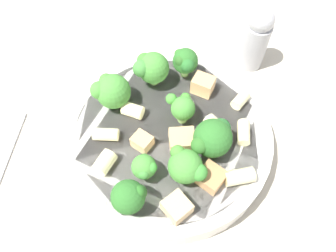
{
  "coord_description": "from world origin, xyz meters",
  "views": [
    {
      "loc": [
        -0.12,
        -0.14,
        0.34
      ],
      "look_at": [
        0.0,
        0.0,
        0.04
      ],
      "focal_mm": 35.0,
      "sensor_mm": 36.0,
      "label": 1
    }
  ],
  "objects_px": {
    "rigatoni_5": "(244,132)",
    "chicken_chunk_0": "(142,142)",
    "pasta_bowl": "(168,137)",
    "broccoli_floret_3": "(186,166)",
    "pepper_shaker": "(256,38)",
    "broccoli_floret_2": "(180,105)",
    "chicken_chunk_2": "(203,85)",
    "rigatoni_3": "(105,162)",
    "broccoli_floret_1": "(185,62)",
    "broccoli_floret_5": "(111,91)",
    "broccoli_floret_4": "(213,137)",
    "broccoli_floret_0": "(129,196)",
    "rigatoni_0": "(239,177)",
    "chicken_chunk_3": "(180,142)",
    "rigatoni_6": "(133,110)",
    "broccoli_floret_6": "(151,68)",
    "broccoli_floret_7": "(144,167)",
    "rigatoni_2": "(216,128)",
    "rigatoni_4": "(241,100)",
    "chicken_chunk_4": "(211,177)",
    "chicken_chunk_1": "(177,207)",
    "rigatoni_1": "(106,134)"
  },
  "relations": [
    {
      "from": "rigatoni_4",
      "to": "rigatoni_2",
      "type": "bearing_deg",
      "value": -171.1
    },
    {
      "from": "broccoli_floret_4",
      "to": "pepper_shaker",
      "type": "bearing_deg",
      "value": 24.0
    },
    {
      "from": "broccoli_floret_1",
      "to": "pepper_shaker",
      "type": "bearing_deg",
      "value": -13.38
    },
    {
      "from": "rigatoni_5",
      "to": "pepper_shaker",
      "type": "xyz_separation_m",
      "value": [
        0.11,
        0.08,
        0.01
      ]
    },
    {
      "from": "rigatoni_0",
      "to": "chicken_chunk_0",
      "type": "bearing_deg",
      "value": 115.68
    },
    {
      "from": "rigatoni_3",
      "to": "chicken_chunk_2",
      "type": "height_order",
      "value": "chicken_chunk_2"
    },
    {
      "from": "chicken_chunk_0",
      "to": "chicken_chunk_3",
      "type": "distance_m",
      "value": 0.04
    },
    {
      "from": "rigatoni_6",
      "to": "rigatoni_0",
      "type": "bearing_deg",
      "value": -78.02
    },
    {
      "from": "broccoli_floret_1",
      "to": "rigatoni_5",
      "type": "bearing_deg",
      "value": -96.32
    },
    {
      "from": "broccoli_floret_0",
      "to": "broccoli_floret_2",
      "type": "height_order",
      "value": "broccoli_floret_0"
    },
    {
      "from": "rigatoni_3",
      "to": "chicken_chunk_0",
      "type": "height_order",
      "value": "rigatoni_3"
    },
    {
      "from": "broccoli_floret_2",
      "to": "chicken_chunk_0",
      "type": "xyz_separation_m",
      "value": [
        -0.05,
        0.0,
        -0.01
      ]
    },
    {
      "from": "rigatoni_0",
      "to": "chicken_chunk_2",
      "type": "relative_size",
      "value": 1.21
    },
    {
      "from": "rigatoni_3",
      "to": "chicken_chunk_3",
      "type": "height_order",
      "value": "same"
    },
    {
      "from": "broccoli_floret_0",
      "to": "rigatoni_2",
      "type": "bearing_deg",
      "value": 1.17
    },
    {
      "from": "broccoli_floret_5",
      "to": "chicken_chunk_3",
      "type": "distance_m",
      "value": 0.09
    },
    {
      "from": "broccoli_floret_0",
      "to": "rigatoni_6",
      "type": "height_order",
      "value": "broccoli_floret_0"
    },
    {
      "from": "broccoli_floret_4",
      "to": "chicken_chunk_1",
      "type": "xyz_separation_m",
      "value": [
        -0.07,
        -0.02,
        -0.02
      ]
    },
    {
      "from": "pasta_bowl",
      "to": "chicken_chunk_2",
      "type": "bearing_deg",
      "value": 11.82
    },
    {
      "from": "rigatoni_0",
      "to": "chicken_chunk_2",
      "type": "distance_m",
      "value": 0.12
    },
    {
      "from": "broccoli_floret_4",
      "to": "rigatoni_0",
      "type": "bearing_deg",
      "value": -95.16
    },
    {
      "from": "broccoli_floret_5",
      "to": "rigatoni_6",
      "type": "distance_m",
      "value": 0.03
    },
    {
      "from": "broccoli_floret_4",
      "to": "chicken_chunk_3",
      "type": "xyz_separation_m",
      "value": [
        -0.02,
        0.03,
        -0.02
      ]
    },
    {
      "from": "pasta_bowl",
      "to": "broccoli_floret_3",
      "type": "height_order",
      "value": "broccoli_floret_3"
    },
    {
      "from": "rigatoni_5",
      "to": "pepper_shaker",
      "type": "distance_m",
      "value": 0.14
    },
    {
      "from": "chicken_chunk_0",
      "to": "rigatoni_5",
      "type": "bearing_deg",
      "value": -36.04
    },
    {
      "from": "chicken_chunk_4",
      "to": "broccoli_floret_7",
      "type": "bearing_deg",
      "value": 132.55
    },
    {
      "from": "rigatoni_1",
      "to": "rigatoni_6",
      "type": "height_order",
      "value": "rigatoni_6"
    },
    {
      "from": "rigatoni_0",
      "to": "broccoli_floret_3",
      "type": "bearing_deg",
      "value": 132.16
    },
    {
      "from": "rigatoni_6",
      "to": "chicken_chunk_1",
      "type": "bearing_deg",
      "value": -108.86
    },
    {
      "from": "broccoli_floret_3",
      "to": "chicken_chunk_4",
      "type": "relative_size",
      "value": 1.74
    },
    {
      "from": "rigatoni_6",
      "to": "broccoli_floret_2",
      "type": "bearing_deg",
      "value": -45.84
    },
    {
      "from": "chicken_chunk_1",
      "to": "broccoli_floret_5",
      "type": "bearing_deg",
      "value": 77.08
    },
    {
      "from": "rigatoni_4",
      "to": "chicken_chunk_3",
      "type": "xyz_separation_m",
      "value": [
        -0.09,
        0.01,
        0.0
      ]
    },
    {
      "from": "pepper_shaker",
      "to": "broccoli_floret_6",
      "type": "bearing_deg",
      "value": 163.07
    },
    {
      "from": "rigatoni_5",
      "to": "chicken_chunk_0",
      "type": "height_order",
      "value": "chicken_chunk_0"
    },
    {
      "from": "broccoli_floret_2",
      "to": "chicken_chunk_2",
      "type": "height_order",
      "value": "broccoli_floret_2"
    },
    {
      "from": "broccoli_floret_1",
      "to": "broccoli_floret_5",
      "type": "xyz_separation_m",
      "value": [
        -0.09,
        0.02,
        -0.0
      ]
    },
    {
      "from": "broccoli_floret_6",
      "to": "broccoli_floret_7",
      "type": "height_order",
      "value": "broccoli_floret_6"
    },
    {
      "from": "chicken_chunk_2",
      "to": "broccoli_floret_6",
      "type": "bearing_deg",
      "value": 126.67
    },
    {
      "from": "broccoli_floret_0",
      "to": "rigatoni_0",
      "type": "distance_m",
      "value": 0.11
    },
    {
      "from": "broccoli_floret_1",
      "to": "rigatoni_6",
      "type": "distance_m",
      "value": 0.08
    },
    {
      "from": "pasta_bowl",
      "to": "pepper_shaker",
      "type": "distance_m",
      "value": 0.17
    },
    {
      "from": "broccoli_floret_0",
      "to": "rigatoni_6",
      "type": "xyz_separation_m",
      "value": [
        0.07,
        0.08,
        -0.02
      ]
    },
    {
      "from": "rigatoni_3",
      "to": "pepper_shaker",
      "type": "height_order",
      "value": "pepper_shaker"
    },
    {
      "from": "rigatoni_0",
      "to": "chicken_chunk_1",
      "type": "bearing_deg",
      "value": 164.42
    },
    {
      "from": "broccoli_floret_5",
      "to": "rigatoni_2",
      "type": "relative_size",
      "value": 1.52
    },
    {
      "from": "rigatoni_2",
      "to": "rigatoni_4",
      "type": "bearing_deg",
      "value": 8.9
    },
    {
      "from": "broccoli_floret_0",
      "to": "chicken_chunk_3",
      "type": "bearing_deg",
      "value": 11.76
    },
    {
      "from": "broccoli_floret_2",
      "to": "broccoli_floret_0",
      "type": "bearing_deg",
      "value": -157.25
    }
  ]
}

